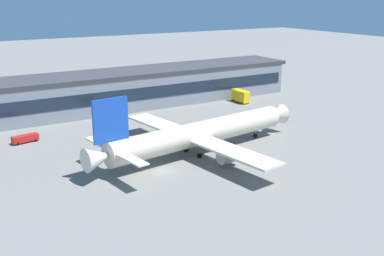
% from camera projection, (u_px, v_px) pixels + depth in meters
% --- Properties ---
extents(ground_plane, '(600.00, 600.00, 0.00)m').
position_uv_depth(ground_plane, '(163.00, 171.00, 95.31)').
color(ground_plane, slate).
extents(terminal_building, '(151.48, 18.46, 11.73)m').
position_uv_depth(terminal_building, '(78.00, 94.00, 139.96)').
color(terminal_building, gray).
rests_on(terminal_building, ground_plane).
extents(airliner, '(57.34, 49.16, 16.30)m').
position_uv_depth(airliner, '(198.00, 134.00, 104.34)').
color(airliner, beige).
rests_on(airliner, ground_plane).
extents(belt_loader, '(6.64, 3.02, 1.95)m').
position_uv_depth(belt_loader, '(26.00, 138.00, 113.16)').
color(belt_loader, red).
rests_on(belt_loader, ground_plane).
extents(catering_truck, '(2.65, 7.21, 4.15)m').
position_uv_depth(catering_truck, '(241.00, 96.00, 154.28)').
color(catering_truck, yellow).
rests_on(catering_truck, ground_plane).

